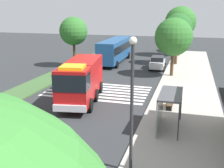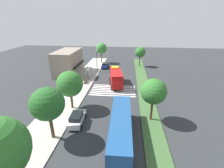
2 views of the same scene
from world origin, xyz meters
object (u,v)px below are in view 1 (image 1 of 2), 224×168
Objects in this scene: fire_truck at (81,79)px; sidewalk_tree_center at (174,37)px; parked_car_mid at (158,62)px; transit_bus at (115,49)px; bus_stop_shelter at (165,103)px; sidewalk_tree_west at (178,29)px; sidewalk_tree_far_west at (180,22)px; median_tree_far_west at (73,31)px; parked_car_west at (169,46)px; bench_near_shelter at (169,103)px; street_lamp at (132,95)px.

fire_truck is 1.26× the size of sidewalk_tree_center.
parked_car_mid is at bearing 154.15° from fire_truck.
bus_stop_shelter is at bearing -158.24° from transit_bus.
parked_car_mid is 0.63× the size of sidewalk_tree_west.
sidewalk_tree_far_west is at bearing -178.72° from bus_stop_shelter.
sidewalk_tree_far_west is 1.22× the size of median_tree_far_west.
fire_truck is 16.66m from parked_car_mid.
transit_bus is 3.37× the size of bus_stop_shelter.
sidewalk_tree_far_west reaches higher than bus_stop_shelter.
median_tree_far_west is (-2.07, -13.51, 0.23)m from sidewalk_tree_center.
parked_car_mid is 0.55× the size of sidewalk_tree_far_west.
parked_car_west is 0.58× the size of sidewalk_tree_far_west.
parked_car_mid is 12.20m from median_tree_far_west.
sidewalk_tree_west is at bearing 145.08° from parked_car_mid.
parked_car_mid is (-15.96, 4.62, -1.19)m from fire_truck.
sidewalk_tree_far_west reaches higher than bench_near_shelter.
sidewalk_tree_west is at bearing 112.13° from median_tree_far_west.
fire_truck is 28.44m from sidewalk_tree_far_west.
sidewalk_tree_center is at bearing 81.30° from median_tree_far_west.
fire_truck reaches higher than transit_bus.
sidewalk_tree_west reaches higher than sidewalk_tree_center.
sidewalk_tree_center is at bearing -176.73° from bench_near_shelter.
sidewalk_tree_west is 1.06× the size of sidewalk_tree_center.
fire_truck is 33.59m from parked_car_west.
transit_bus is 7.37× the size of bench_near_shelter.
median_tree_far_west is at bearing 136.08° from transit_bus.
transit_bus is 1.74× the size of median_tree_far_west.
parked_car_mid is 5.97m from sidewalk_tree_west.
parked_car_west is 33.18m from bench_near_shelter.
street_lamp is 36.62m from sidewalk_tree_far_west.
bench_near_shelter is 0.19× the size of sidewalk_tree_far_west.
sidewalk_tree_center is (7.00, 8.98, 2.66)m from transit_bus.
transit_bus reaches higher than bench_near_shelter.
sidewalk_tree_center is (7.56, -0.00, -0.47)m from sidewalk_tree_west.
sidewalk_tree_far_west is 15.54m from sidewalk_tree_center.
fire_truck is 13.93m from sidewalk_tree_center.
sidewalk_tree_west is at bearing -87.83° from transit_bus.
sidewalk_tree_far_west is (-27.15, -0.67, 5.20)m from bench_near_shelter.
parked_car_mid is at bearing 100.25° from median_tree_far_west.
sidewalk_tree_center reaches higher than parked_car_west.
fire_truck is at bearing 25.67° from median_tree_far_west.
fire_truck is at bearing -174.85° from transit_bus.
sidewalk_tree_center is (4.11, 2.20, 3.87)m from parked_car_mid.
bench_near_shelter is at bearing 2.50° from parked_car_west.
parked_car_west is at bearing -170.96° from sidewalk_tree_west.
bench_near_shelter is 0.24× the size of median_tree_far_west.
bus_stop_shelter is 0.49× the size of sidewalk_tree_west.
transit_bus is 1.81× the size of street_lamp.
transit_bus is at bearing -27.66° from parked_car_west.
sidewalk_tree_west reaches higher than fire_truck.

